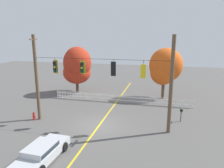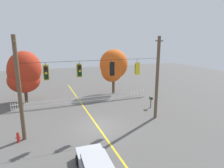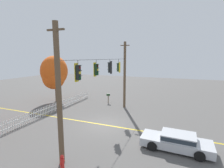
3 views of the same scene
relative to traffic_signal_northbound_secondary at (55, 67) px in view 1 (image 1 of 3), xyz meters
The scene contains 13 objects.
ground 6.63m from the traffic_signal_northbound_secondary, ahead, with size 80.00×80.00×0.00m, color #565451.
lane_centerline_stripe 6.62m from the traffic_signal_northbound_secondary, ahead, with size 0.16×36.00×0.01m, color gold.
signal_support_span 4.24m from the traffic_signal_northbound_secondary, ahead, with size 12.46×1.10×8.07m.
traffic_signal_northbound_secondary is the anchor object (origin of this frame).
traffic_signal_northbound_primary 2.60m from the traffic_signal_northbound_secondary, ahead, with size 0.43×0.38×1.35m.
traffic_signal_westbound_side 5.42m from the traffic_signal_northbound_secondary, ahead, with size 0.43×0.38×1.38m.
traffic_signal_eastbound_side 7.90m from the traffic_signal_northbound_secondary, ahead, with size 0.43×0.38×1.46m.
white_picket_fence 9.57m from the traffic_signal_northbound_secondary, 55.97° to the left, with size 16.77×0.06×1.04m.
autumn_maple_near_fence 10.49m from the traffic_signal_northbound_secondary, 103.04° to the left, with size 4.13×4.00×6.46m.
autumn_maple_mid 14.13m from the traffic_signal_northbound_secondary, 47.01° to the left, with size 4.17×3.44×6.45m.
parked_car 8.05m from the traffic_signal_northbound_secondary, 71.35° to the right, with size 2.01×4.63×1.15m.
fire_hydrant 5.39m from the traffic_signal_northbound_secondary, behind, with size 0.38×0.22×0.82m.
roadside_mailbox 12.35m from the traffic_signal_northbound_secondary, 13.32° to the left, with size 0.25×0.44×1.30m.
Camera 1 is at (5.47, -17.33, 8.06)m, focal length 34.36 mm.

